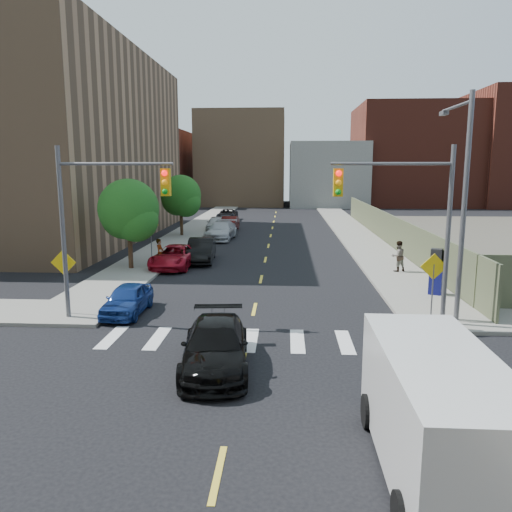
# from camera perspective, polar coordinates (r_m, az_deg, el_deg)

# --- Properties ---
(ground) EXTENTS (160.00, 160.00, 0.00)m
(ground) POSITION_cam_1_polar(r_m,az_deg,el_deg) (14.60, -2.20, -14.89)
(ground) COLOR black
(ground) RESTS_ON ground
(sidewalk_nw) EXTENTS (3.50, 73.00, 0.15)m
(sidewalk_nw) POSITION_cam_1_polar(r_m,az_deg,el_deg) (55.75, -6.02, 3.78)
(sidewalk_nw) COLOR gray
(sidewalk_nw) RESTS_ON ground
(sidewalk_ne) EXTENTS (3.50, 73.00, 0.15)m
(sidewalk_ne) POSITION_cam_1_polar(r_m,az_deg,el_deg) (55.38, 10.04, 3.64)
(sidewalk_ne) COLOR gray
(sidewalk_ne) RESTS_ON ground
(fence_north) EXTENTS (0.12, 44.00, 2.50)m
(fence_north) POSITION_cam_1_polar(r_m,az_deg,el_deg) (42.28, 14.67, 3.10)
(fence_north) COLOR #53593E
(fence_north) RESTS_ON ground
(building_nw) EXTENTS (22.00, 30.00, 16.00)m
(building_nw) POSITION_cam_1_polar(r_m,az_deg,el_deg) (49.10, -25.51, 11.28)
(building_nw) COLOR #8C6B4C
(building_nw) RESTS_ON ground
(bg_bldg_west) EXTENTS (14.00, 18.00, 12.00)m
(bg_bldg_west) POSITION_cam_1_polar(r_m,az_deg,el_deg) (86.38, -12.47, 9.76)
(bg_bldg_west) COLOR #592319
(bg_bldg_west) RESTS_ON ground
(bg_bldg_midwest) EXTENTS (14.00, 16.00, 15.00)m
(bg_bldg_midwest) POSITION_cam_1_polar(r_m,az_deg,el_deg) (85.50, -1.56, 11.00)
(bg_bldg_midwest) COLOR #8C6B4C
(bg_bldg_midwest) RESTS_ON ground
(bg_bldg_center) EXTENTS (12.00, 16.00, 10.00)m
(bg_bldg_center) POSITION_cam_1_polar(r_m,az_deg,el_deg) (83.45, 8.07, 9.21)
(bg_bldg_center) COLOR gray
(bg_bldg_center) RESTS_ON ground
(bg_bldg_east) EXTENTS (18.00, 18.00, 16.00)m
(bg_bldg_east) POSITION_cam_1_polar(r_m,az_deg,el_deg) (87.66, 17.34, 10.86)
(bg_bldg_east) COLOR #592319
(bg_bldg_east) RESTS_ON ground
(signal_nw) EXTENTS (4.59, 0.30, 7.00)m
(signal_nw) POSITION_cam_1_polar(r_m,az_deg,el_deg) (20.58, -17.49, 5.07)
(signal_nw) COLOR #59595E
(signal_nw) RESTS_ON ground
(signal_ne) EXTENTS (4.59, 0.30, 7.00)m
(signal_ne) POSITION_cam_1_polar(r_m,az_deg,el_deg) (19.80, 17.06, 4.91)
(signal_ne) COLOR #59595E
(signal_ne) RESTS_ON ground
(streetlight_ne) EXTENTS (0.25, 3.70, 9.00)m
(streetlight_ne) POSITION_cam_1_polar(r_m,az_deg,el_deg) (21.24, 22.44, 6.79)
(streetlight_ne) COLOR #59595E
(streetlight_ne) RESTS_ON ground
(warn_sign_nw) EXTENTS (1.06, 0.06, 2.83)m
(warn_sign_nw) POSITION_cam_1_polar(r_m,az_deg,el_deg) (22.08, -21.10, -1.48)
(warn_sign_nw) COLOR #59595E
(warn_sign_nw) RESTS_ON ground
(warn_sign_ne) EXTENTS (1.06, 0.06, 2.83)m
(warn_sign_ne) POSITION_cam_1_polar(r_m,az_deg,el_deg) (20.95, 19.61, -1.98)
(warn_sign_ne) COLOR #59595E
(warn_sign_ne) RESTS_ON ground
(warn_sign_midwest) EXTENTS (1.06, 0.06, 2.83)m
(warn_sign_midwest) POSITION_cam_1_polar(r_m,az_deg,el_deg) (34.65, -11.92, 2.97)
(warn_sign_midwest) COLOR #59595E
(warn_sign_midwest) RESTS_ON ground
(tree_west_near) EXTENTS (3.66, 3.64, 5.52)m
(tree_west_near) POSITION_cam_1_polar(r_m,az_deg,el_deg) (30.79, -14.32, 4.78)
(tree_west_near) COLOR #332114
(tree_west_near) RESTS_ON ground
(tree_west_far) EXTENTS (3.66, 3.64, 5.52)m
(tree_west_far) POSITION_cam_1_polar(r_m,az_deg,el_deg) (45.27, -8.57, 6.59)
(tree_west_far) COLOR #332114
(tree_west_far) RESTS_ON ground
(parked_car_blue) EXTENTS (1.53, 3.76, 1.28)m
(parked_car_blue) POSITION_cam_1_polar(r_m,az_deg,el_deg) (21.95, -14.48, -4.81)
(parked_car_blue) COLOR navy
(parked_car_blue) RESTS_ON ground
(parked_car_black) EXTENTS (1.97, 4.80, 1.55)m
(parked_car_black) POSITION_cam_1_polar(r_m,az_deg,el_deg) (33.04, -6.29, 0.65)
(parked_car_black) COLOR black
(parked_car_black) RESTS_ON ground
(parked_car_red) EXTENTS (2.71, 5.17, 1.39)m
(parked_car_red) POSITION_cam_1_polar(r_m,az_deg,el_deg) (31.38, -9.23, -0.07)
(parked_car_red) COLOR #AB1123
(parked_car_red) RESTS_ON ground
(parked_car_silver) EXTENTS (2.62, 5.53, 1.56)m
(parked_car_silver) POSITION_cam_1_polar(r_m,az_deg,el_deg) (43.15, -4.00, 2.91)
(parked_car_silver) COLOR #ADAFB5
(parked_car_silver) RESTS_ON ground
(parked_car_white) EXTENTS (1.75, 4.22, 1.43)m
(parked_car_white) POSITION_cam_1_polar(r_m,az_deg,el_deg) (49.42, -4.59, 3.74)
(parked_car_white) COLOR #B6B6B6
(parked_car_white) RESTS_ON ground
(parked_car_maroon) EXTENTS (1.69, 4.24, 1.37)m
(parked_car_maroon) POSITION_cam_1_polar(r_m,az_deg,el_deg) (49.40, -3.07, 3.72)
(parked_car_maroon) COLOR #46100E
(parked_car_maroon) RESTS_ON ground
(parked_car_grey) EXTENTS (2.18, 4.73, 1.31)m
(parked_car_grey) POSITION_cam_1_polar(r_m,az_deg,el_deg) (58.92, -3.30, 4.72)
(parked_car_grey) COLOR black
(parked_car_grey) RESTS_ON ground
(black_sedan) EXTENTS (2.45, 5.11, 1.44)m
(black_sedan) POSITION_cam_1_polar(r_m,az_deg,el_deg) (15.72, -4.66, -10.22)
(black_sedan) COLOR black
(black_sedan) RESTS_ON ground
(cargo_van) EXTENTS (2.37, 5.62, 2.57)m
(cargo_van) POSITION_cam_1_polar(r_m,az_deg,el_deg) (11.20, 19.80, -16.02)
(cargo_van) COLOR silver
(cargo_van) RESTS_ON ground
(mailbox) EXTENTS (0.72, 0.65, 1.44)m
(mailbox) POSITION_cam_1_polar(r_m,az_deg,el_deg) (25.39, 19.85, -2.60)
(mailbox) COLOR #0F1157
(mailbox) RESTS_ON sidewalk_ne
(payphone) EXTENTS (0.68, 0.63, 1.85)m
(payphone) POSITION_cam_1_polar(r_m,az_deg,el_deg) (27.69, 19.85, -1.10)
(payphone) COLOR black
(payphone) RESTS_ON sidewalk_ne
(pedestrian_west) EXTENTS (0.49, 0.68, 1.74)m
(pedestrian_west) POSITION_cam_1_polar(r_m,az_deg,el_deg) (30.93, -10.94, 0.34)
(pedestrian_west) COLOR gray
(pedestrian_west) RESTS_ON sidewalk_nw
(pedestrian_east) EXTENTS (1.06, 0.96, 1.79)m
(pedestrian_east) POSITION_cam_1_polar(r_m,az_deg,el_deg) (30.28, 15.93, -0.02)
(pedestrian_east) COLOR gray
(pedestrian_east) RESTS_ON sidewalk_ne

